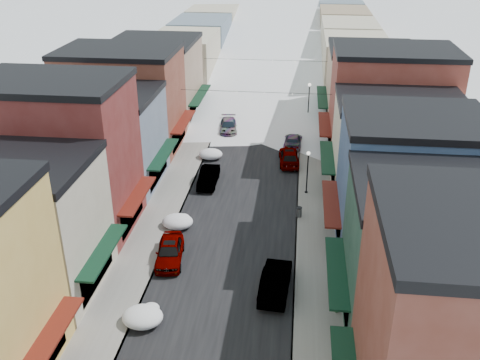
% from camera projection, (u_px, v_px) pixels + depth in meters
% --- Properties ---
extents(road, '(10.00, 160.00, 0.01)m').
position_uv_depth(road, '(267.00, 94.00, 78.29)').
color(road, black).
rests_on(road, ground).
extents(sidewalk_left, '(3.20, 160.00, 0.15)m').
position_uv_depth(sidewalk_left, '(222.00, 92.00, 78.93)').
color(sidewalk_left, gray).
rests_on(sidewalk_left, ground).
extents(sidewalk_right, '(3.20, 160.00, 0.15)m').
position_uv_depth(sidewalk_right, '(312.00, 95.00, 77.58)').
color(sidewalk_right, gray).
rests_on(sidewalk_right, ground).
extents(curb_left, '(0.10, 160.00, 0.15)m').
position_uv_depth(curb_left, '(233.00, 93.00, 78.77)').
color(curb_left, slate).
rests_on(curb_left, ground).
extents(curb_right, '(0.10, 160.00, 0.15)m').
position_uv_depth(curb_right, '(301.00, 95.00, 77.74)').
color(curb_right, slate).
rests_on(curb_right, ground).
extents(bldg_l_cream, '(11.30, 8.20, 9.50)m').
position_uv_depth(bldg_l_cream, '(18.00, 226.00, 35.07)').
color(bldg_l_cream, '#C0B39A').
rests_on(bldg_l_cream, ground).
extents(bldg_l_brick_near, '(12.30, 8.20, 12.50)m').
position_uv_depth(bldg_l_brick_near, '(58.00, 157.00, 41.63)').
color(bldg_l_brick_near, maroon).
rests_on(bldg_l_brick_near, ground).
extents(bldg_l_grayblue, '(11.30, 9.20, 9.00)m').
position_uv_depth(bldg_l_grayblue, '(104.00, 138.00, 49.94)').
color(bldg_l_grayblue, slate).
rests_on(bldg_l_grayblue, ground).
extents(bldg_l_brick_far, '(13.30, 9.20, 11.00)m').
position_uv_depth(bldg_l_brick_far, '(123.00, 99.00, 57.66)').
color(bldg_l_brick_far, brown).
rests_on(bldg_l_brick_far, ground).
extents(bldg_l_tan, '(11.30, 11.20, 10.00)m').
position_uv_depth(bldg_l_tan, '(156.00, 80.00, 66.72)').
color(bldg_l_tan, '#9E7E67').
rests_on(bldg_l_tan, ground).
extents(bldg_r_green, '(11.30, 9.20, 9.50)m').
position_uv_depth(bldg_r_green, '(433.00, 256.00, 31.93)').
color(bldg_r_green, '#1F4133').
rests_on(bldg_r_green, ground).
extents(bldg_r_blue, '(11.30, 9.20, 10.50)m').
position_uv_depth(bldg_r_blue, '(409.00, 183.00, 39.77)').
color(bldg_r_blue, '#36517B').
rests_on(bldg_r_blue, ground).
extents(bldg_r_cream, '(12.30, 9.20, 9.00)m').
position_uv_depth(bldg_r_cream, '(397.00, 147.00, 48.09)').
color(bldg_r_cream, beige).
rests_on(bldg_r_cream, ground).
extents(bldg_r_brick_far, '(13.30, 9.20, 11.50)m').
position_uv_depth(bldg_r_brick_far, '(390.00, 103.00, 55.55)').
color(bldg_r_brick_far, maroon).
rests_on(bldg_r_brick_far, ground).
extents(bldg_r_tan, '(11.30, 11.20, 9.50)m').
position_uv_depth(bldg_r_tan, '(369.00, 86.00, 65.03)').
color(bldg_r_tan, tan).
rests_on(bldg_r_tan, ground).
extents(distant_blocks, '(34.00, 55.00, 8.00)m').
position_uv_depth(distant_blocks, '(276.00, 36.00, 97.12)').
color(distant_blocks, gray).
rests_on(distant_blocks, ground).
extents(overhead_cables, '(16.40, 15.04, 0.04)m').
position_uv_depth(overhead_cables, '(261.00, 74.00, 64.41)').
color(overhead_cables, black).
rests_on(overhead_cables, ground).
extents(car_silver_sedan, '(2.49, 4.95, 1.62)m').
position_uv_depth(car_silver_sedan, '(170.00, 251.00, 39.48)').
color(car_silver_sedan, '#AEB1B7').
rests_on(car_silver_sedan, ground).
extents(car_dark_hatch, '(1.69, 4.69, 1.54)m').
position_uv_depth(car_dark_hatch, '(209.00, 177.00, 51.09)').
color(car_dark_hatch, black).
rests_on(car_dark_hatch, ground).
extents(car_silver_wagon, '(2.68, 5.29, 1.47)m').
position_uv_depth(car_silver_wagon, '(228.00, 126.00, 63.88)').
color(car_silver_wagon, '#9A9DA2').
rests_on(car_silver_wagon, ground).
extents(car_green_sedan, '(2.16, 5.32, 1.72)m').
position_uv_depth(car_green_sedan, '(275.00, 281.00, 36.14)').
color(car_green_sedan, black).
rests_on(car_green_sedan, ground).
extents(car_gray_suv, '(2.42, 5.15, 1.70)m').
position_uv_depth(car_gray_suv, '(289.00, 156.00, 55.40)').
color(car_gray_suv, gray).
rests_on(car_gray_suv, ground).
extents(car_black_sedan, '(2.14, 4.81, 1.37)m').
position_uv_depth(car_black_sedan, '(293.00, 141.00, 59.76)').
color(car_black_sedan, black).
rests_on(car_black_sedan, ground).
extents(car_lane_silver, '(1.96, 4.32, 1.44)m').
position_uv_depth(car_lane_silver, '(260.00, 100.00, 73.22)').
color(car_lane_silver, gray).
rests_on(car_lane_silver, ground).
extents(car_lane_white, '(2.65, 5.56, 1.53)m').
position_uv_depth(car_lane_white, '(281.00, 84.00, 80.37)').
color(car_lane_white, white).
rests_on(car_lane_white, ground).
extents(trash_can, '(0.52, 0.52, 0.88)m').
position_uv_depth(trash_can, '(299.00, 212.00, 45.29)').
color(trash_can, '#4E5153').
rests_on(trash_can, sidewalk_right).
extents(streetlamp_near, '(0.34, 0.34, 4.12)m').
position_uv_depth(streetlamp_near, '(308.00, 167.00, 48.38)').
color(streetlamp_near, black).
rests_on(streetlamp_near, sidewalk_right).
extents(streetlamp_far, '(0.41, 0.41, 4.90)m').
position_uv_depth(streetlamp_far, '(309.00, 97.00, 65.95)').
color(streetlamp_far, black).
rests_on(streetlamp_far, sidewalk_right).
extents(planter_far, '(0.43, 0.43, 0.58)m').
position_uv_depth(planter_far, '(337.00, 308.00, 34.24)').
color(planter_far, '#265225').
rests_on(planter_far, sidewalk_right).
extents(snow_pile_near, '(2.58, 2.79, 1.09)m').
position_uv_depth(snow_pile_near, '(143.00, 316.00, 33.41)').
color(snow_pile_near, white).
rests_on(snow_pile_near, ground).
extents(snow_pile_mid, '(2.55, 2.77, 1.08)m').
position_uv_depth(snow_pile_mid, '(178.00, 221.00, 44.02)').
color(snow_pile_mid, white).
rests_on(snow_pile_mid, ground).
extents(snow_pile_far, '(2.51, 2.74, 1.06)m').
position_uv_depth(snow_pile_far, '(211.00, 154.00, 56.83)').
color(snow_pile_far, white).
rests_on(snow_pile_far, ground).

